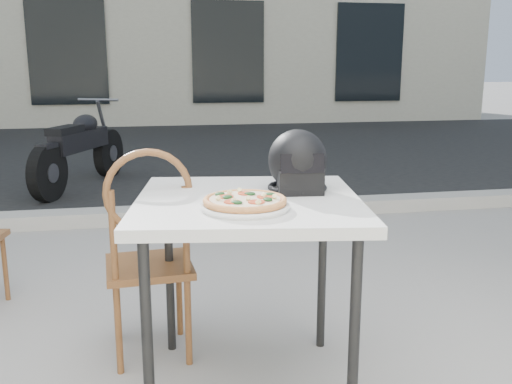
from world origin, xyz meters
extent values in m
cube|color=black|center=(0.00, 7.00, 0.00)|extent=(30.00, 8.00, 0.00)
cube|color=#9B9891|center=(0.00, 3.00, 0.06)|extent=(30.00, 0.25, 0.12)
cube|color=black|center=(-1.70, 10.98, 1.60)|extent=(1.60, 0.08, 2.20)
cube|color=black|center=(1.70, 10.98, 1.60)|extent=(1.60, 0.08, 2.20)
cube|color=black|center=(5.00, 10.98, 1.60)|extent=(1.60, 0.08, 2.20)
cube|color=silver|center=(0.25, 0.28, 0.80)|extent=(0.98, 0.98, 0.04)
cylinder|color=black|center=(-0.15, -0.02, 0.39)|extent=(0.04, 0.04, 0.78)
cylinder|color=black|center=(0.55, -0.12, 0.39)|extent=(0.04, 0.04, 0.78)
cylinder|color=black|center=(-0.05, 0.68, 0.39)|extent=(0.04, 0.04, 0.78)
cylinder|color=black|center=(0.66, 0.58, 0.39)|extent=(0.04, 0.04, 0.78)
cylinder|color=white|center=(0.21, 0.11, 0.83)|extent=(0.40, 0.40, 0.01)
torus|color=white|center=(0.21, 0.11, 0.83)|extent=(0.42, 0.42, 0.02)
cylinder|color=#D68D4E|center=(0.21, 0.11, 0.85)|extent=(0.33, 0.33, 0.01)
torus|color=#D68D4E|center=(0.21, 0.11, 0.85)|extent=(0.34, 0.34, 0.02)
cylinder|color=#B83314|center=(0.21, 0.11, 0.85)|extent=(0.29, 0.29, 0.00)
cylinder|color=beige|center=(0.21, 0.11, 0.86)|extent=(0.28, 0.28, 0.00)
cylinder|color=#C44122|center=(0.28, 0.11, 0.86)|extent=(0.07, 0.07, 0.00)
cylinder|color=#C44122|center=(0.23, 0.18, 0.86)|extent=(0.07, 0.07, 0.00)
cylinder|color=#C44122|center=(0.15, 0.14, 0.86)|extent=(0.07, 0.07, 0.00)
cylinder|color=#C44122|center=(0.16, 0.06, 0.86)|extent=(0.07, 0.07, 0.00)
cylinder|color=#C44122|center=(0.24, 0.04, 0.86)|extent=(0.07, 0.07, 0.00)
ellipsoid|color=#143817|center=(0.24, 0.16, 0.86)|extent=(0.05, 0.04, 0.01)
ellipsoid|color=#143817|center=(0.15, 0.12, 0.86)|extent=(0.05, 0.05, 0.01)
ellipsoid|color=#143817|center=(0.28, 0.06, 0.86)|extent=(0.04, 0.04, 0.01)
ellipsoid|color=#143817|center=(0.17, 0.04, 0.86)|extent=(0.05, 0.05, 0.01)
ellipsoid|color=#143817|center=(0.31, 0.14, 0.86)|extent=(0.04, 0.03, 0.01)
ellipsoid|color=#143817|center=(0.13, 0.18, 0.86)|extent=(0.05, 0.05, 0.01)
cylinder|color=#F7E697|center=(0.22, 0.07, 0.87)|extent=(0.02, 0.02, 0.02)
cylinder|color=#F7E697|center=(0.17, 0.18, 0.87)|extent=(0.03, 0.03, 0.02)
cylinder|color=#F7E697|center=(0.28, 0.11, 0.87)|extent=(0.03, 0.02, 0.02)
cylinder|color=#F7E697|center=(0.21, 0.21, 0.87)|extent=(0.02, 0.02, 0.02)
cylinder|color=#F7E697|center=(0.24, 0.01, 0.87)|extent=(0.03, 0.03, 0.02)
cylinder|color=#F7E697|center=(0.11, 0.10, 0.87)|extent=(0.03, 0.03, 0.02)
cylinder|color=#F7E697|center=(0.31, 0.08, 0.87)|extent=(0.02, 0.02, 0.02)
cylinder|color=#F7E697|center=(0.16, 0.05, 0.87)|extent=(0.03, 0.03, 0.02)
ellipsoid|color=black|center=(0.48, 0.38, 0.95)|extent=(0.26, 0.28, 0.25)
cube|color=black|center=(0.47, 0.30, 0.87)|extent=(0.19, 0.11, 0.10)
torus|color=black|center=(0.48, 0.38, 0.83)|extent=(0.27, 0.27, 0.02)
cube|color=black|center=(0.47, 0.27, 0.95)|extent=(0.17, 0.05, 0.08)
cube|color=brown|center=(-0.14, 0.67, 0.43)|extent=(0.41, 0.41, 0.03)
cylinder|color=brown|center=(0.00, 0.83, 0.21)|extent=(0.03, 0.03, 0.42)
cylinder|color=brown|center=(-0.30, 0.81, 0.21)|extent=(0.03, 0.03, 0.42)
cylinder|color=brown|center=(0.02, 0.53, 0.21)|extent=(0.03, 0.03, 0.42)
cylinder|color=brown|center=(-0.28, 0.50, 0.21)|extent=(0.03, 0.03, 0.42)
cylinder|color=brown|center=(0.02, 0.52, 0.63)|extent=(0.03, 0.03, 0.40)
cylinder|color=brown|center=(-0.28, 0.49, 0.63)|extent=(0.03, 0.03, 0.40)
torus|color=brown|center=(-0.13, 0.50, 0.81)|extent=(0.37, 0.06, 0.37)
cylinder|color=brown|center=(-0.95, 1.45, 0.20)|extent=(0.03, 0.03, 0.39)
cylinder|color=black|center=(-0.59, 5.19, 0.29)|extent=(0.32, 0.57, 0.57)
cylinder|color=slate|center=(-0.59, 5.19, 0.29)|extent=(0.20, 0.23, 0.19)
cylinder|color=black|center=(-1.10, 3.96, 0.29)|extent=(0.32, 0.57, 0.57)
cylinder|color=slate|center=(-1.10, 3.96, 0.29)|extent=(0.20, 0.23, 0.19)
cube|color=black|center=(-0.85, 4.57, 0.52)|extent=(0.54, 0.99, 0.21)
ellipsoid|color=black|center=(-0.79, 4.70, 0.69)|extent=(0.35, 0.45, 0.21)
cube|color=black|center=(-0.96, 4.31, 0.67)|extent=(0.36, 0.51, 0.08)
cylinder|color=slate|center=(-0.62, 5.12, 0.59)|extent=(0.16, 0.30, 0.68)
cylinder|color=slate|center=(-0.66, 5.01, 0.93)|extent=(0.47, 0.22, 0.03)
cube|color=black|center=(-1.10, 3.97, 0.55)|extent=(0.20, 0.24, 0.05)
camera|label=1|loc=(-0.12, -1.84, 1.32)|focal=40.00mm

